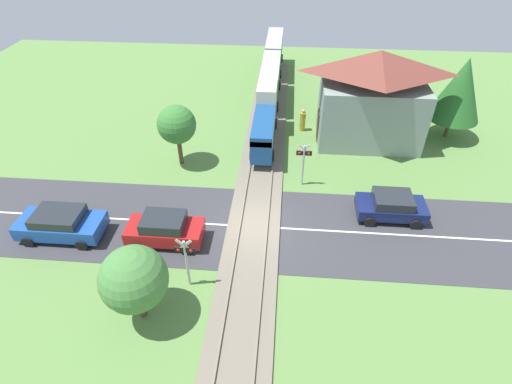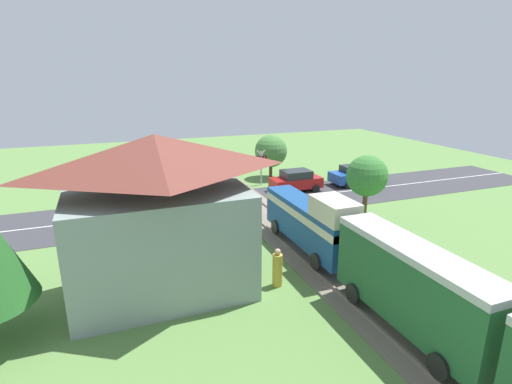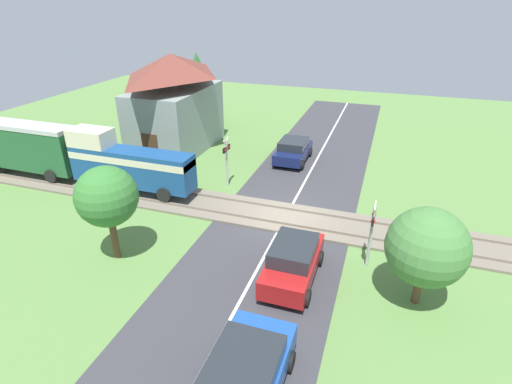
# 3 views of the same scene
# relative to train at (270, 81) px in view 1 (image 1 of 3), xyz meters

# --- Properties ---
(ground_plane) EXTENTS (60.00, 60.00, 0.00)m
(ground_plane) POSITION_rel_train_xyz_m (0.00, -15.45, -1.88)
(ground_plane) COLOR #5B8442
(road_surface) EXTENTS (48.00, 6.40, 0.02)m
(road_surface) POSITION_rel_train_xyz_m (0.00, -15.45, -1.87)
(road_surface) COLOR #38383D
(road_surface) RESTS_ON ground_plane
(track_bed) EXTENTS (2.80, 48.00, 0.24)m
(track_bed) POSITION_rel_train_xyz_m (0.00, -15.45, -1.81)
(track_bed) COLOR #756B5B
(track_bed) RESTS_ON ground_plane
(train) EXTENTS (1.58, 20.62, 3.18)m
(train) POSITION_rel_train_xyz_m (0.00, 0.00, 0.00)
(train) COLOR navy
(train) RESTS_ON track_bed
(car_near_crossing) EXTENTS (3.79, 1.86, 1.61)m
(car_near_crossing) POSITION_rel_train_xyz_m (-4.33, -16.89, -1.05)
(car_near_crossing) COLOR #A81919
(car_near_crossing) RESTS_ON ground_plane
(car_far_side) EXTENTS (3.66, 1.96, 1.46)m
(car_far_side) POSITION_rel_train_xyz_m (7.31, -14.01, -1.11)
(car_far_side) COLOR #141E4C
(car_far_side) RESTS_ON ground_plane
(car_behind_queue) EXTENTS (4.27, 2.06, 1.52)m
(car_behind_queue) POSITION_rel_train_xyz_m (-9.73, -16.89, -1.07)
(car_behind_queue) COLOR #1E4CA8
(car_behind_queue) RESTS_ON ground_plane
(crossing_signal_west_approach) EXTENTS (0.90, 0.18, 2.82)m
(crossing_signal_west_approach) POSITION_rel_train_xyz_m (-2.56, -19.50, -0.06)
(crossing_signal_west_approach) COLOR #B7B7B7
(crossing_signal_west_approach) RESTS_ON ground_plane
(crossing_signal_east_approach) EXTENTS (0.90, 0.18, 2.82)m
(crossing_signal_east_approach) POSITION_rel_train_xyz_m (2.56, -11.39, -0.06)
(crossing_signal_east_approach) COLOR #B7B7B7
(crossing_signal_east_approach) RESTS_ON ground_plane
(station_building) EXTENTS (7.32, 4.47, 6.38)m
(station_building) POSITION_rel_train_xyz_m (7.09, -5.78, 1.24)
(station_building) COLOR gray
(station_building) RESTS_ON ground_plane
(pedestrian_by_station) EXTENTS (0.41, 0.41, 1.66)m
(pedestrian_by_station) POSITION_rel_train_xyz_m (2.65, -4.60, -1.12)
(pedestrian_by_station) COLOR gold
(pedestrian_by_station) RESTS_ON ground_plane
(tree_by_station) EXTENTS (3.52, 3.52, 5.70)m
(tree_by_station) POSITION_rel_train_xyz_m (12.98, -4.63, 1.71)
(tree_by_station) COLOR brown
(tree_by_station) RESTS_ON ground_plane
(tree_roadside_hedge) EXTENTS (2.40, 2.40, 4.00)m
(tree_roadside_hedge) POSITION_rel_train_xyz_m (-5.25, -9.67, 0.90)
(tree_roadside_hedge) COLOR brown
(tree_roadside_hedge) RESTS_ON ground_plane
(tree_beyond_track) EXTENTS (2.70, 2.70, 3.66)m
(tree_beyond_track) POSITION_rel_train_xyz_m (-4.16, -21.30, 0.42)
(tree_beyond_track) COLOR brown
(tree_beyond_track) RESTS_ON ground_plane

